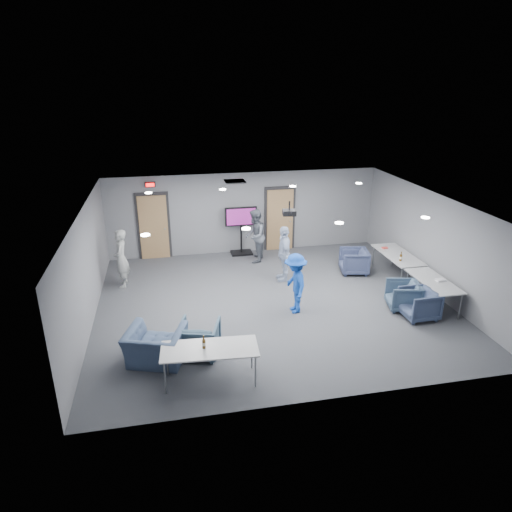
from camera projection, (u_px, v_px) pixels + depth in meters
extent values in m
plane|color=#393B41|center=(272.00, 303.00, 12.05)|extent=(9.00, 9.00, 0.00)
plane|color=white|center=(273.00, 203.00, 11.08)|extent=(9.00, 9.00, 0.00)
cube|color=slate|center=(245.00, 213.00, 15.22)|extent=(9.00, 0.02, 2.70)
cube|color=slate|center=(326.00, 336.00, 7.91)|extent=(9.00, 0.02, 2.70)
cube|color=slate|center=(87.00, 269.00, 10.73)|extent=(0.02, 8.00, 2.70)
cube|color=slate|center=(433.00, 243.00, 12.40)|extent=(0.02, 8.00, 2.70)
cube|color=black|center=(154.00, 226.00, 14.73)|extent=(1.06, 0.06, 2.24)
cube|color=#A2734E|center=(154.00, 228.00, 14.71)|extent=(0.90, 0.05, 2.10)
cylinder|color=gray|center=(165.00, 229.00, 14.74)|extent=(0.04, 0.10, 0.04)
cube|color=black|center=(280.00, 219.00, 15.51)|extent=(1.06, 0.06, 2.24)
cube|color=#A2734E|center=(280.00, 220.00, 15.49)|extent=(0.90, 0.05, 2.10)
cylinder|color=gray|center=(290.00, 221.00, 15.52)|extent=(0.04, 0.10, 0.04)
cube|color=black|center=(150.00, 185.00, 14.21)|extent=(0.32, 0.06, 0.16)
cube|color=#FF0C0C|center=(150.00, 185.00, 14.17)|extent=(0.26, 0.02, 0.11)
cube|color=black|center=(235.00, 181.00, 13.55)|extent=(0.60, 0.60, 0.03)
cylinder|color=white|center=(145.00, 235.00, 8.88)|extent=(0.18, 0.18, 0.02)
cylinder|color=white|center=(148.00, 193.00, 12.17)|extent=(0.18, 0.18, 0.02)
cylinder|color=white|center=(246.00, 229.00, 9.25)|extent=(0.18, 0.18, 0.02)
cylinder|color=white|center=(223.00, 189.00, 12.54)|extent=(0.18, 0.18, 0.02)
cylinder|color=white|center=(339.00, 223.00, 9.62)|extent=(0.18, 0.18, 0.02)
cylinder|color=white|center=(293.00, 186.00, 12.91)|extent=(0.18, 0.18, 0.02)
cylinder|color=white|center=(425.00, 218.00, 10.00)|extent=(0.18, 0.18, 0.02)
cylinder|color=white|center=(359.00, 183.00, 13.28)|extent=(0.18, 0.18, 0.02)
imported|color=#9D9F9D|center=(121.00, 259.00, 12.74)|extent=(0.42, 0.62, 1.67)
imported|color=slate|center=(255.00, 236.00, 14.51)|extent=(0.90, 1.01, 1.72)
imported|color=#A8B9D8|center=(284.00, 253.00, 13.16)|extent=(0.47, 0.99, 1.64)
imported|color=#1A46A9|center=(295.00, 283.00, 11.34)|extent=(0.58, 1.00, 1.55)
imported|color=#353E5D|center=(354.00, 261.00, 13.81)|extent=(0.96, 0.94, 0.74)
imported|color=#374A60|center=(403.00, 296.00, 11.64)|extent=(0.94, 0.92, 0.72)
imported|color=#36415D|center=(419.00, 304.00, 11.18)|extent=(0.84, 0.81, 0.74)
imported|color=#3B5367|center=(199.00, 339.00, 9.67)|extent=(1.02, 1.03, 0.76)
imported|color=#3C4C68|center=(156.00, 346.00, 9.40)|extent=(1.41, 1.32, 0.75)
cube|color=#A4A6A9|center=(398.00, 255.00, 13.35)|extent=(0.81, 1.93, 0.03)
cylinder|color=gray|center=(373.00, 256.00, 14.24)|extent=(0.04, 0.04, 0.70)
cylinder|color=gray|center=(401.00, 279.00, 12.62)|extent=(0.04, 0.04, 0.70)
cylinder|color=gray|center=(392.00, 255.00, 14.36)|extent=(0.04, 0.04, 0.70)
cylinder|color=gray|center=(422.00, 277.00, 12.74)|extent=(0.04, 0.04, 0.70)
cube|color=#A4A6A9|center=(434.00, 281.00, 11.62)|extent=(0.72, 1.72, 0.03)
cylinder|color=gray|center=(407.00, 282.00, 12.41)|extent=(0.04, 0.04, 0.70)
cylinder|color=gray|center=(439.00, 309.00, 10.99)|extent=(0.04, 0.04, 0.70)
cylinder|color=gray|center=(425.00, 281.00, 12.51)|extent=(0.04, 0.04, 0.70)
cylinder|color=gray|center=(460.00, 307.00, 11.09)|extent=(0.04, 0.04, 0.70)
cube|color=#A4A6A9|center=(210.00, 349.00, 8.69)|extent=(1.90, 0.90, 0.03)
cylinder|color=gray|center=(252.00, 353.00, 9.21)|extent=(0.04, 0.04, 0.70)
cylinder|color=gray|center=(167.00, 359.00, 9.01)|extent=(0.04, 0.04, 0.70)
cylinder|color=gray|center=(256.00, 371.00, 8.64)|extent=(0.04, 0.04, 0.70)
cylinder|color=gray|center=(165.00, 378.00, 8.44)|extent=(0.04, 0.04, 0.70)
cylinder|color=#4F330D|center=(204.00, 344.00, 8.66)|extent=(0.07, 0.07, 0.19)
cylinder|color=#4F330D|center=(204.00, 338.00, 8.61)|extent=(0.03, 0.03, 0.08)
cylinder|color=beige|center=(204.00, 344.00, 8.66)|extent=(0.07, 0.07, 0.06)
cylinder|color=#4F330D|center=(401.00, 258.00, 12.84)|extent=(0.07, 0.07, 0.19)
cylinder|color=#4F330D|center=(401.00, 253.00, 12.79)|extent=(0.03, 0.03, 0.08)
cylinder|color=beige|center=(401.00, 258.00, 12.84)|extent=(0.07, 0.07, 0.06)
cube|color=#D93F36|center=(385.00, 248.00, 13.81)|extent=(0.18, 0.13, 0.04)
cube|color=silver|center=(440.00, 280.00, 11.58)|extent=(0.23, 0.16, 0.05)
cube|color=black|center=(241.00, 253.00, 15.44)|extent=(0.71, 0.50, 0.06)
cylinder|color=black|center=(241.00, 235.00, 15.21)|extent=(0.06, 0.06, 1.21)
cube|color=black|center=(241.00, 216.00, 14.97)|extent=(1.06, 0.07, 0.62)
cube|color=#691760|center=(241.00, 217.00, 14.93)|extent=(0.96, 0.01, 0.54)
cylinder|color=black|center=(289.00, 206.00, 11.35)|extent=(0.04, 0.04, 0.22)
cube|color=black|center=(289.00, 213.00, 11.42)|extent=(0.37, 0.33, 0.13)
cylinder|color=black|center=(291.00, 214.00, 11.28)|extent=(0.08, 0.06, 0.08)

